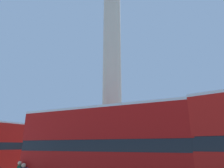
# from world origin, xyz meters

# --- Properties ---
(monument_column) EXTENTS (5.97, 5.97, 24.75)m
(monument_column) POSITION_xyz_m (0.00, 0.00, 7.68)
(monument_column) COLOR #BCB29E
(monument_column) RESTS_ON ground_plane
(bus_c) EXTENTS (10.34, 3.56, 4.37)m
(bus_c) POSITION_xyz_m (3.93, -6.56, 2.41)
(bus_c) COLOR #A80F0C
(bus_c) RESTS_ON ground_plane
(street_lamp) EXTENTS (0.37, 0.37, 4.91)m
(street_lamp) POSITION_xyz_m (1.07, -3.67, 2.53)
(street_lamp) COLOR black
(street_lamp) RESTS_ON ground_plane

